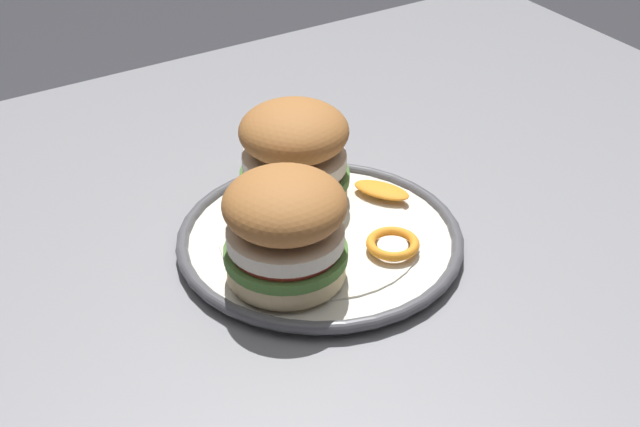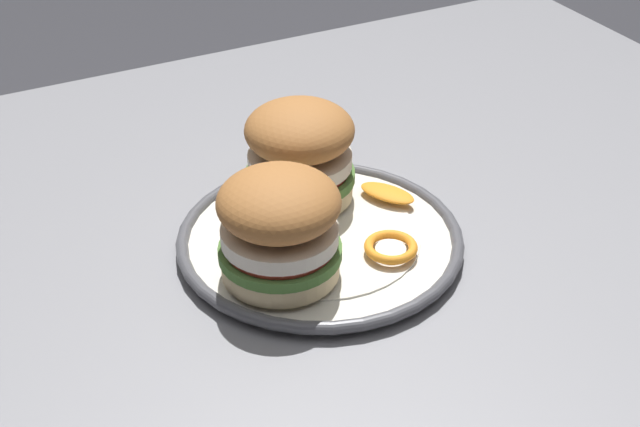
# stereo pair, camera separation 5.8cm
# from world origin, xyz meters

# --- Properties ---
(dining_table) EXTENTS (1.26, 1.04, 0.72)m
(dining_table) POSITION_xyz_m (0.00, 0.00, 0.63)
(dining_table) COLOR gray
(dining_table) RESTS_ON ground
(dinner_plate) EXTENTS (0.27, 0.27, 0.02)m
(dinner_plate) POSITION_xyz_m (0.01, 0.04, 0.73)
(dinner_plate) COLOR silver
(dinner_plate) RESTS_ON dining_table
(sandwich_half_left) EXTENTS (0.15, 0.15, 0.10)m
(sandwich_half_left) POSITION_xyz_m (-0.05, 0.01, 0.79)
(sandwich_half_left) COLOR beige
(sandwich_half_left) RESTS_ON dinner_plate
(sandwich_half_right) EXTENTS (0.14, 0.14, 0.10)m
(sandwich_half_right) POSITION_xyz_m (0.02, 0.11, 0.79)
(sandwich_half_right) COLOR beige
(sandwich_half_right) RESTS_ON dinner_plate
(orange_peel_curled) EXTENTS (0.06, 0.06, 0.01)m
(orange_peel_curled) POSITION_xyz_m (0.05, -0.01, 0.74)
(orange_peel_curled) COLOR orange
(orange_peel_curled) RESTS_ON dinner_plate
(orange_peel_strip_long) EXTENTS (0.05, 0.07, 0.01)m
(orange_peel_strip_long) POSITION_xyz_m (0.10, 0.07, 0.74)
(orange_peel_strip_long) COLOR orange
(orange_peel_strip_long) RESTS_ON dinner_plate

